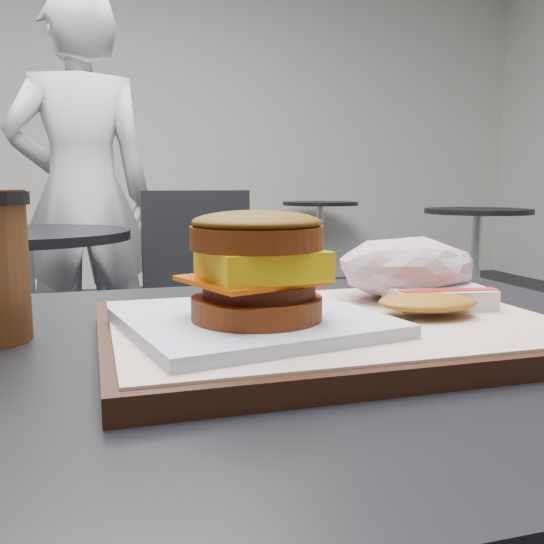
% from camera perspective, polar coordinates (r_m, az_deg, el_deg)
% --- Properties ---
extents(serving_tray, '(0.38, 0.28, 0.02)m').
position_cam_1_polar(serving_tray, '(0.52, 5.65, -5.44)').
color(serving_tray, black).
rests_on(serving_tray, customer_table).
extents(breakfast_sandwich, '(0.22, 0.20, 0.09)m').
position_cam_1_polar(breakfast_sandwich, '(0.46, -1.48, -0.76)').
color(breakfast_sandwich, white).
rests_on(breakfast_sandwich, serving_tray).
extents(hash_brown, '(0.12, 0.10, 0.02)m').
position_cam_1_polar(hash_brown, '(0.56, 14.98, -2.52)').
color(hash_brown, silver).
rests_on(hash_brown, serving_tray).
extents(crumpled_wrapper, '(0.14, 0.11, 0.06)m').
position_cam_1_polar(crumpled_wrapper, '(0.61, 12.57, 0.39)').
color(crumpled_wrapper, silver).
rests_on(crumpled_wrapper, serving_tray).
extents(neighbor_table, '(0.70, 0.70, 0.75)m').
position_cam_1_polar(neighbor_table, '(2.17, -22.29, -1.69)').
color(neighbor_table, black).
rests_on(neighbor_table, ground).
extents(neighbor_chair, '(0.61, 0.44, 0.88)m').
position_cam_1_polar(neighbor_chair, '(2.25, -10.07, -1.88)').
color(neighbor_chair, '#97979B').
rests_on(neighbor_chair, ground).
extents(patron, '(0.66, 0.46, 1.70)m').
position_cam_1_polar(patron, '(2.77, -17.45, 6.84)').
color(patron, silver).
rests_on(patron, ground).
extents(bg_table_near, '(0.66, 0.66, 0.75)m').
position_cam_1_polar(bg_table_near, '(4.03, 18.71, 3.00)').
color(bg_table_near, black).
rests_on(bg_table_near, ground).
extents(bg_table_far, '(0.66, 0.66, 0.75)m').
position_cam_1_polar(bg_table_far, '(5.35, 4.54, 4.60)').
color(bg_table_far, black).
rests_on(bg_table_far, ground).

